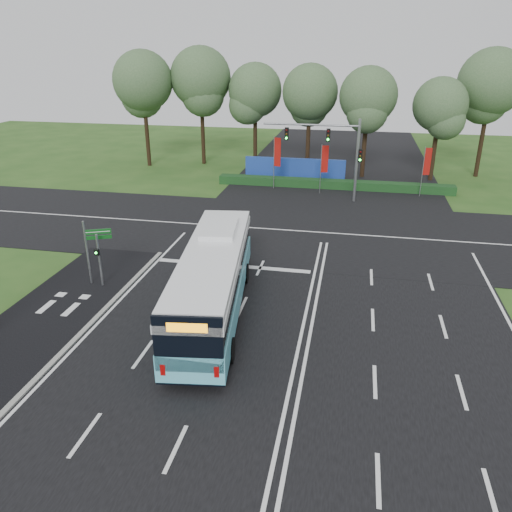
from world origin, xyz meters
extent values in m
plane|color=#264D19|center=(0.00, 0.00, 0.00)|extent=(120.00, 120.00, 0.00)
cube|color=black|center=(0.00, 0.00, 0.02)|extent=(20.00, 120.00, 0.04)
cube|color=black|center=(0.00, 12.00, 0.03)|extent=(120.00, 14.00, 0.05)
cube|color=black|center=(-12.50, -3.00, 0.03)|extent=(5.00, 18.00, 0.06)
cube|color=gray|center=(-10.10, -3.00, 0.06)|extent=(0.25, 18.00, 0.12)
cube|color=#61CBE1|center=(-4.54, -0.84, 1.15)|extent=(4.41, 13.20, 1.19)
cube|color=black|center=(-4.54, -0.84, 0.62)|extent=(4.37, 13.13, 0.32)
cube|color=black|center=(-4.54, -0.84, 2.23)|extent=(4.28, 12.99, 1.03)
cube|color=white|center=(-4.54, -0.84, 2.88)|extent=(4.41, 13.20, 0.38)
cube|color=white|center=(-4.54, -0.84, 3.26)|extent=(4.29, 12.68, 0.38)
cube|color=white|center=(-4.90, 1.84, 3.58)|extent=(2.15, 3.44, 0.27)
cube|color=black|center=(-3.68, -7.19, 2.29)|extent=(2.61, 0.47, 2.37)
cube|color=orange|center=(-3.67, -7.23, 3.04)|extent=(1.51, 0.26, 0.38)
cylinder|color=black|center=(-6.29, 2.63, 0.56)|extent=(0.45, 1.15, 1.12)
cylinder|color=black|center=(-3.77, 2.97, 0.56)|extent=(0.45, 1.15, 1.12)
cylinder|color=black|center=(-5.25, -5.07, 0.56)|extent=(0.45, 1.15, 1.12)
cylinder|color=black|center=(-2.73, -4.73, 0.56)|extent=(0.45, 1.15, 1.12)
cylinder|color=gray|center=(-11.54, 0.95, 1.55)|extent=(0.12, 0.12, 3.10)
cube|color=black|center=(-11.54, 0.77, 2.12)|extent=(0.28, 0.21, 0.35)
sphere|color=#19F233|center=(-11.54, 0.67, 2.12)|extent=(0.12, 0.12, 0.12)
cylinder|color=gray|center=(-12.31, 1.09, 1.87)|extent=(0.11, 0.11, 3.74)
cube|color=#0E4E16|center=(-11.66, 1.37, 3.09)|extent=(1.31, 0.62, 0.28)
cube|color=#0E4E16|center=(-11.66, 1.37, 2.76)|extent=(1.31, 0.62, 0.21)
cube|color=white|center=(-11.66, 1.34, 3.09)|extent=(1.20, 0.53, 0.04)
cylinder|color=gray|center=(-5.52, 23.31, 2.45)|extent=(0.08, 0.08, 4.90)
cube|color=#9C120D|center=(-5.18, 23.19, 3.49)|extent=(0.63, 0.26, 2.61)
cylinder|color=gray|center=(-1.11, 22.41, 2.24)|extent=(0.07, 0.07, 4.47)
cube|color=#9C120D|center=(-0.79, 22.47, 3.18)|extent=(0.59, 0.17, 2.38)
cylinder|color=gray|center=(7.75, 23.19, 2.22)|extent=(0.07, 0.07, 4.45)
cube|color=#9C120D|center=(8.06, 23.27, 3.16)|extent=(0.59, 0.18, 2.37)
cylinder|color=gray|center=(2.00, 20.50, 3.50)|extent=(0.24, 0.24, 7.00)
cylinder|color=gray|center=(-2.00, 20.50, 6.40)|extent=(8.00, 0.16, 0.16)
cube|color=black|center=(-0.50, 20.50, 5.60)|extent=(0.32, 0.28, 1.05)
cube|color=black|center=(-4.00, 20.50, 5.60)|extent=(0.32, 0.28, 1.05)
cube|color=black|center=(2.25, 20.50, 4.00)|extent=(0.32, 0.28, 1.05)
cube|color=#153C1A|center=(0.00, 24.50, 0.40)|extent=(22.00, 1.20, 0.80)
cube|color=#1D3E9D|center=(-4.00, 27.00, 1.10)|extent=(10.00, 0.30, 2.20)
cylinder|color=black|center=(-20.91, 30.42, 4.31)|extent=(0.44, 0.44, 8.61)
sphere|color=#395733|center=(-20.91, 30.42, 9.07)|extent=(6.35, 6.35, 6.35)
cylinder|color=black|center=(-15.17, 32.63, 4.43)|extent=(0.44, 0.44, 8.87)
sphere|color=#395733|center=(-15.17, 32.63, 9.33)|extent=(6.53, 6.53, 6.53)
cylinder|color=black|center=(-9.14, 32.49, 3.86)|extent=(0.44, 0.44, 7.72)
sphere|color=#395733|center=(-9.14, 32.49, 8.13)|extent=(5.69, 5.69, 5.69)
cylinder|color=black|center=(-3.19, 31.27, 3.86)|extent=(0.44, 0.44, 7.71)
sphere|color=#395733|center=(-3.19, 31.27, 8.12)|extent=(5.68, 5.68, 5.68)
cylinder|color=black|center=(2.64, 29.65, 3.81)|extent=(0.44, 0.44, 7.61)
sphere|color=#395733|center=(2.64, 29.65, 8.01)|extent=(5.61, 5.61, 5.61)
cylinder|color=black|center=(9.39, 29.55, 3.48)|extent=(0.44, 0.44, 6.97)
sphere|color=#395733|center=(9.39, 29.55, 7.33)|extent=(5.13, 5.13, 5.13)
cylinder|color=black|center=(14.21, 32.21, 4.39)|extent=(0.44, 0.44, 8.78)
sphere|color=#395733|center=(14.21, 32.21, 9.24)|extent=(6.47, 6.47, 6.47)
camera|label=1|loc=(1.84, -22.07, 12.45)|focal=35.00mm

